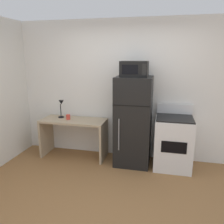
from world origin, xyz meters
TOP-DOWN VIEW (x-y plane):
  - ground_plane at (0.00, 0.00)m, footprint 12.00×12.00m
  - wall_back_white at (0.00, 1.70)m, footprint 5.00×0.10m
  - desk at (-1.02, 1.37)m, footprint 1.25×0.53m
  - desk_lamp at (-1.30, 1.44)m, footprint 0.14×0.12m
  - coffee_mug at (-1.12, 1.36)m, footprint 0.08×0.08m
  - refrigerator at (0.14, 1.33)m, footprint 0.63×0.62m
  - microwave at (0.14, 1.31)m, footprint 0.46×0.35m
  - oven_range at (0.86, 1.33)m, footprint 0.64×0.61m

SIDE VIEW (x-z plane):
  - ground_plane at x=0.00m, z-range 0.00..0.00m
  - oven_range at x=0.86m, z-range -0.08..1.02m
  - desk at x=-1.02m, z-range 0.16..0.91m
  - coffee_mug at x=-1.12m, z-range 0.75..0.84m
  - refrigerator at x=0.14m, z-range 0.00..1.60m
  - desk_lamp at x=-1.30m, z-range 0.81..1.17m
  - wall_back_white at x=0.00m, z-range 0.00..2.60m
  - microwave at x=0.14m, z-range 1.60..1.86m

